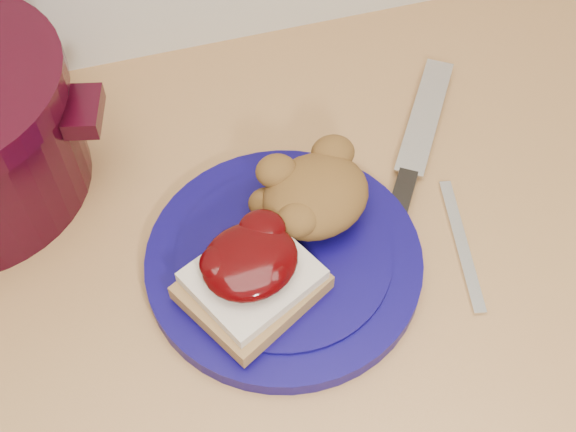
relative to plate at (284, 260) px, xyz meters
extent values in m
cube|color=beige|center=(-0.04, 0.03, -0.48)|extent=(4.00, 0.60, 0.86)
cylinder|color=#0B054A|center=(0.00, 0.00, 0.00)|extent=(0.34, 0.34, 0.02)
cube|color=olive|center=(-0.04, -0.03, 0.02)|extent=(0.14, 0.14, 0.02)
cube|color=beige|center=(-0.04, -0.03, 0.04)|extent=(0.13, 0.12, 0.01)
ellipsoid|color=#300102|center=(-0.04, -0.03, 0.05)|extent=(0.11, 0.11, 0.03)
ellipsoid|color=brown|center=(0.04, 0.04, 0.04)|extent=(0.13, 0.13, 0.05)
cube|color=black|center=(0.12, 0.02, 0.00)|extent=(0.08, 0.10, 0.02)
cube|color=silver|center=(0.20, 0.14, 0.00)|extent=(0.13, 0.16, 0.00)
cube|color=silver|center=(0.17, -0.03, -0.01)|extent=(0.04, 0.15, 0.00)
cube|color=black|center=(-0.15, 0.16, 0.09)|extent=(0.05, 0.06, 0.02)
camera|label=1|loc=(-0.10, -0.35, 0.58)|focal=45.00mm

